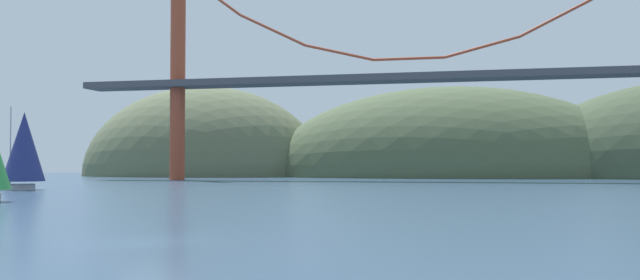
# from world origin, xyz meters

# --- Properties ---
(ground_plane) EXTENTS (360.00, 360.00, 0.00)m
(ground_plane) POSITION_xyz_m (0.00, 0.00, 0.00)
(ground_plane) COLOR #2D4760
(headland_center) EXTENTS (86.10, 44.00, 41.04)m
(headland_center) POSITION_xyz_m (5.00, 135.00, 0.00)
(headland_center) COLOR #4C5B3D
(headland_center) RESTS_ON ground_plane
(headland_left) EXTENTS (61.24, 44.00, 44.23)m
(headland_left) POSITION_xyz_m (-55.00, 135.00, 0.00)
(headland_left) COLOR #5B6647
(headland_left) RESTS_ON ground_plane
(suspension_bridge) EXTENTS (122.56, 6.00, 39.76)m
(suspension_bridge) POSITION_xyz_m (-0.00, 95.00, 18.80)
(suspension_bridge) COLOR #A34228
(suspension_bridge) RESTS_ON ground_plane
(sailboat_navy_sail) EXTENTS (7.97, 7.67, 9.51)m
(sailboat_navy_sail) POSITION_xyz_m (-38.83, 44.43, 4.72)
(sailboat_navy_sail) COLOR white
(sailboat_navy_sail) RESTS_ON ground_plane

